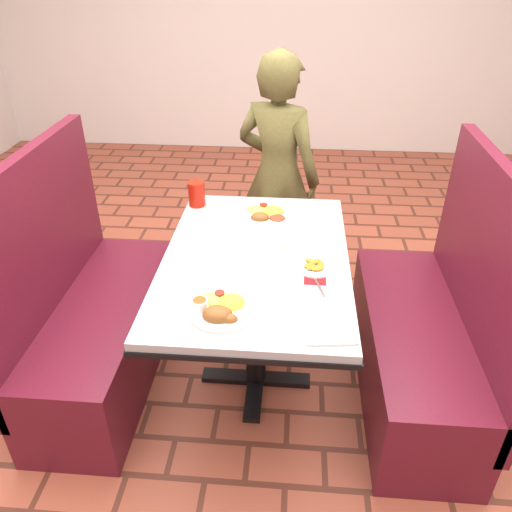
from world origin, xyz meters
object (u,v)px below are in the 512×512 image
near_dinner_plate (221,306)px  red_tumbler (197,194)px  dining_table (256,274)px  booth_bench_left (94,322)px  diner_person (278,177)px  far_dinner_plate (267,212)px  plantain_plate (315,266)px  booth_bench_right (426,340)px

near_dinner_plate → red_tumbler: (-0.25, 0.88, 0.04)m
dining_table → booth_bench_left: (-0.80, 0.00, -0.32)m
dining_table → red_tumbler: size_ratio=9.47×
diner_person → booth_bench_left: bearing=72.8°
booth_bench_left → near_dinner_plate: size_ratio=4.65×
far_dinner_plate → red_tumbler: (-0.37, 0.11, 0.04)m
plantain_plate → far_dinner_plate: bearing=116.9°
booth_bench_right → plantain_plate: 0.70m
dining_table → far_dinner_plate: (0.02, 0.37, 0.12)m
diner_person → red_tumbler: bearing=74.5°
near_dinner_plate → plantain_plate: size_ratio=1.59×
booth_bench_left → red_tumbler: booth_bench_left is taller
booth_bench_left → booth_bench_right: (1.60, 0.00, 0.00)m
booth_bench_left → plantain_plate: size_ratio=7.42×
dining_table → booth_bench_left: size_ratio=1.01×
near_dinner_plate → far_dinner_plate: bearing=81.2°
plantain_plate → red_tumbler: size_ratio=1.26×
near_dinner_plate → plantain_plate: bearing=42.6°
dining_table → plantain_plate: plantain_plate is taller
booth_bench_right → near_dinner_plate: size_ratio=4.65×
near_dinner_plate → red_tumbler: size_ratio=2.01×
booth_bench_left → far_dinner_plate: (0.82, 0.37, 0.45)m
dining_table → diner_person: 0.96m
near_dinner_plate → red_tumbler: 0.91m
near_dinner_plate → booth_bench_right: bearing=24.0°
far_dinner_plate → red_tumbler: red_tumbler is taller
dining_table → diner_person: (0.05, 0.95, 0.07)m
booth_bench_left → booth_bench_right: 1.60m
red_tumbler → near_dinner_plate: bearing=-74.2°
diner_person → far_dinner_plate: diner_person is taller
far_dinner_plate → plantain_plate: bearing=-63.1°
red_tumbler → plantain_plate: bearing=-43.0°
booth_bench_left → plantain_plate: 1.14m
dining_table → red_tumbler: 0.61m
plantain_plate → red_tumbler: bearing=137.0°
booth_bench_left → diner_person: diner_person is taller
near_dinner_plate → plantain_plate: 0.47m
booth_bench_right → red_tumbler: size_ratio=9.37×
red_tumbler → dining_table: bearing=-54.2°
near_dinner_plate → far_dinner_plate: size_ratio=0.96×
booth_bench_left → red_tumbler: 0.82m
diner_person → red_tumbler: (-0.40, -0.47, 0.09)m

